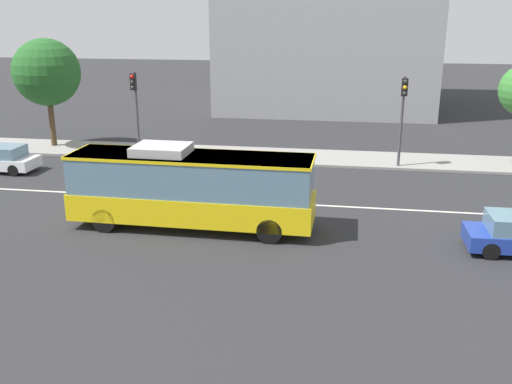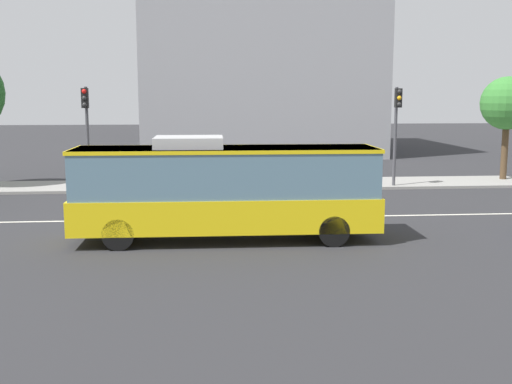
{
  "view_description": "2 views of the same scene",
  "coord_description": "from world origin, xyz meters",
  "px_view_note": "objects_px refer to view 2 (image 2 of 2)",
  "views": [
    {
      "loc": [
        8.9,
        -25.14,
        8.59
      ],
      "look_at": [
        5.36,
        -3.27,
        1.56
      ],
      "focal_mm": 39.96,
      "sensor_mm": 36.0,
      "label": 1
    },
    {
      "loc": [
        1.99,
        -23.96,
        4.8
      ],
      "look_at": [
        3.81,
        -2.93,
        1.5
      ],
      "focal_mm": 43.7,
      "sensor_mm": 36.0,
      "label": 2
    }
  ],
  "objects_px": {
    "transit_bus": "(225,187)",
    "traffic_light_near_corner": "(86,120)",
    "traffic_light_mid_block": "(397,119)",
    "street_tree_kerbside_left": "(507,104)"
  },
  "relations": [
    {
      "from": "transit_bus",
      "to": "traffic_light_near_corner",
      "type": "distance_m",
      "value": 12.77
    },
    {
      "from": "transit_bus",
      "to": "street_tree_kerbside_left",
      "type": "distance_m",
      "value": 20.8
    },
    {
      "from": "transit_bus",
      "to": "street_tree_kerbside_left",
      "type": "bearing_deg",
      "value": 39.77
    },
    {
      "from": "traffic_light_mid_block",
      "to": "street_tree_kerbside_left",
      "type": "height_order",
      "value": "street_tree_kerbside_left"
    },
    {
      "from": "transit_bus",
      "to": "street_tree_kerbside_left",
      "type": "relative_size",
      "value": 1.72
    },
    {
      "from": "traffic_light_near_corner",
      "to": "traffic_light_mid_block",
      "type": "distance_m",
      "value": 15.56
    },
    {
      "from": "traffic_light_near_corner",
      "to": "transit_bus",
      "type": "bearing_deg",
      "value": 30.93
    },
    {
      "from": "traffic_light_near_corner",
      "to": "street_tree_kerbside_left",
      "type": "distance_m",
      "value": 22.55
    },
    {
      "from": "traffic_light_mid_block",
      "to": "street_tree_kerbside_left",
      "type": "bearing_deg",
      "value": 105.44
    },
    {
      "from": "traffic_light_mid_block",
      "to": "street_tree_kerbside_left",
      "type": "xyz_separation_m",
      "value": [
        6.88,
        2.07,
        0.75
      ]
    }
  ]
}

